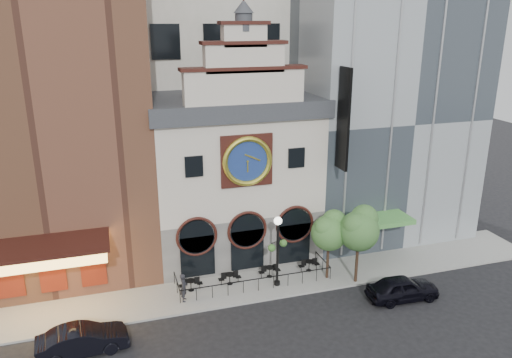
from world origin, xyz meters
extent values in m
plane|color=black|center=(0.00, 0.00, 0.00)|extent=(120.00, 120.00, 0.00)
cube|color=gray|center=(0.00, 2.50, 0.07)|extent=(44.00, 5.00, 0.15)
cube|color=#605E5B|center=(0.00, 8.00, 2.15)|extent=(12.00, 8.00, 4.00)
cube|color=beige|center=(0.00, 8.00, 7.65)|extent=(12.00, 8.00, 7.00)
cube|color=#2D3035|center=(0.00, 8.00, 11.75)|extent=(12.60, 8.60, 1.20)
cube|color=black|center=(0.00, 3.92, 8.55)|extent=(3.60, 0.25, 3.60)
cylinder|color=navy|center=(0.00, 3.78, 8.55)|extent=(3.10, 0.12, 3.10)
torus|color=gold|center=(0.00, 3.70, 8.55)|extent=(3.46, 0.36, 3.46)
cylinder|color=#2D3035|center=(0.00, 4.40, 17.45)|extent=(1.10, 1.10, 1.10)
cone|color=#2D3035|center=(0.00, 4.40, 18.40)|extent=(1.30, 1.30, 0.80)
cube|color=brown|center=(-13.00, 10.00, 12.65)|extent=(14.00, 12.00, 25.00)
cube|color=#FFBF59|center=(-13.00, 2.30, 4.35)|extent=(7.00, 3.40, 0.70)
cube|color=black|center=(-13.00, 2.30, 4.80)|extent=(7.40, 3.80, 0.15)
cube|color=maroon|center=(-13.00, 3.95, 2.15)|extent=(5.60, 0.15, 2.60)
cube|color=gray|center=(13.00, 10.00, 10.15)|extent=(14.00, 12.00, 20.00)
cube|color=#519F48|center=(10.00, 2.80, 3.45)|extent=(4.50, 2.40, 0.35)
cube|color=black|center=(6.60, 3.00, 11.15)|extent=(0.18, 1.60, 7.00)
cylinder|color=black|center=(-4.36, 2.57, 0.89)|extent=(0.68, 0.68, 0.03)
cylinder|color=black|center=(-4.36, 2.57, 0.52)|extent=(0.06, 0.06, 0.72)
cylinder|color=black|center=(-1.64, 2.63, 0.89)|extent=(0.68, 0.68, 0.03)
cylinder|color=black|center=(-1.64, 2.63, 0.52)|extent=(0.06, 0.06, 0.72)
cylinder|color=black|center=(1.31, 2.77, 0.89)|extent=(0.68, 0.68, 0.03)
cylinder|color=black|center=(1.31, 2.77, 0.52)|extent=(0.06, 0.06, 0.72)
cylinder|color=black|center=(4.35, 2.79, 0.89)|extent=(0.68, 0.68, 0.03)
cylinder|color=black|center=(4.35, 2.79, 0.52)|extent=(0.06, 0.06, 0.72)
imported|color=black|center=(8.81, -2.37, 0.82)|extent=(4.87, 2.15, 1.63)
imported|color=black|center=(-11.18, -2.00, 0.81)|extent=(5.03, 2.13, 1.61)
imported|color=black|center=(-5.00, 1.45, 1.11)|extent=(0.62, 0.79, 1.91)
cylinder|color=black|center=(1.45, 1.56, 2.44)|extent=(0.17, 0.17, 4.59)
cylinder|color=black|center=(1.45, 1.56, 0.29)|extent=(0.40, 0.40, 0.28)
sphere|color=white|center=(1.45, 1.56, 4.92)|extent=(0.55, 0.55, 0.55)
sphere|color=#335A24|center=(0.95, 1.33, 3.13)|extent=(0.51, 0.51, 0.51)
sphere|color=#335A24|center=(1.95, 1.80, 3.13)|extent=(0.51, 0.51, 0.51)
cylinder|color=#382619|center=(6.86, 0.40, 1.63)|extent=(0.21, 0.21, 2.97)
sphere|color=#336327|center=(6.86, 0.40, 3.97)|extent=(2.76, 2.76, 2.76)
sphere|color=#336327|center=(7.39, 0.72, 4.71)|extent=(1.91, 1.91, 1.91)
sphere|color=#336327|center=(6.44, 0.19, 4.50)|extent=(1.70, 1.70, 1.70)
cylinder|color=#382619|center=(5.18, 1.48, 1.49)|extent=(0.19, 0.19, 2.68)
sphere|color=#376929|center=(5.18, 1.48, 3.59)|extent=(2.49, 2.49, 2.49)
sphere|color=#376929|center=(5.66, 1.77, 4.26)|extent=(1.72, 1.72, 1.72)
sphere|color=#376929|center=(4.79, 1.29, 4.07)|extent=(1.53, 1.53, 1.53)
camera|label=1|loc=(-8.94, -27.16, 17.73)|focal=35.00mm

